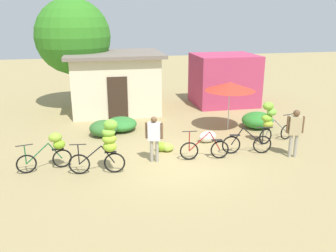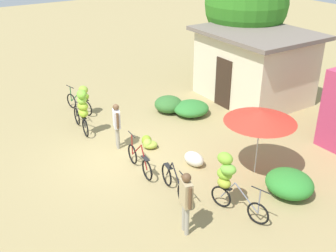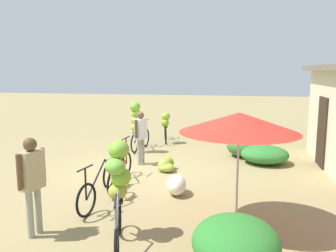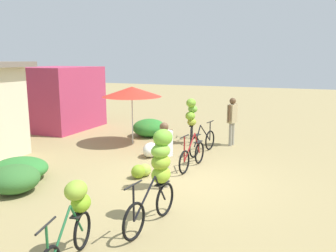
{
  "view_description": "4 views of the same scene",
  "coord_description": "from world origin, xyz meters",
  "px_view_note": "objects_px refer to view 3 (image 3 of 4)",
  "views": [
    {
      "loc": [
        -2.53,
        -10.73,
        4.74
      ],
      "look_at": [
        -0.09,
        0.89,
        0.97
      ],
      "focal_mm": 38.35,
      "sensor_mm": 36.0,
      "label": 1
    },
    {
      "loc": [
        10.33,
        -5.05,
        6.71
      ],
      "look_at": [
        0.85,
        1.11,
        1.17
      ],
      "focal_mm": 43.97,
      "sensor_mm": 36.0,
      "label": 2
    },
    {
      "loc": [
        8.96,
        2.8,
        2.74
      ],
      "look_at": [
        -0.11,
        1.06,
        1.27
      ],
      "focal_mm": 37.16,
      "sensor_mm": 36.0,
      "label": 3
    },
    {
      "loc": [
        -7.93,
        -2.94,
        2.99
      ],
      "look_at": [
        1.0,
        0.74,
        1.14
      ],
      "focal_mm": 37.68,
      "sensor_mm": 36.0,
      "label": 4
    }
  ],
  "objects_px": {
    "bicycle_rightmost": "(118,182)",
    "person_vendor": "(141,132)",
    "market_umbrella": "(239,122)",
    "person_bystander": "(32,176)",
    "bicycle_center_loaded": "(118,168)",
    "bicycle_leftmost": "(165,124)",
    "bicycle_by_shop": "(101,189)",
    "bicycle_near_pile": "(137,122)",
    "banana_pile_on_ground": "(166,165)",
    "produce_sack": "(176,185)"
  },
  "relations": [
    {
      "from": "banana_pile_on_ground",
      "to": "produce_sack",
      "type": "distance_m",
      "value": 1.87
    },
    {
      "from": "bicycle_near_pile",
      "to": "produce_sack",
      "type": "distance_m",
      "value": 4.42
    },
    {
      "from": "bicycle_near_pile",
      "to": "bicycle_rightmost",
      "type": "xyz_separation_m",
      "value": [
        6.08,
        1.42,
        -0.04
      ]
    },
    {
      "from": "banana_pile_on_ground",
      "to": "produce_sack",
      "type": "xyz_separation_m",
      "value": [
        1.77,
        0.59,
        0.07
      ]
    },
    {
      "from": "banana_pile_on_ground",
      "to": "market_umbrella",
      "type": "bearing_deg",
      "value": 31.59
    },
    {
      "from": "bicycle_by_shop",
      "to": "person_bystander",
      "type": "relative_size",
      "value": 1.04
    },
    {
      "from": "market_umbrella",
      "to": "bicycle_leftmost",
      "type": "xyz_separation_m",
      "value": [
        -6.83,
        -2.66,
        -1.14
      ]
    },
    {
      "from": "bicycle_near_pile",
      "to": "person_bystander",
      "type": "distance_m",
      "value": 6.24
    },
    {
      "from": "bicycle_center_loaded",
      "to": "bicycle_by_shop",
      "type": "relative_size",
      "value": 0.97
    },
    {
      "from": "market_umbrella",
      "to": "bicycle_near_pile",
      "type": "height_order",
      "value": "market_umbrella"
    },
    {
      "from": "bicycle_near_pile",
      "to": "bicycle_rightmost",
      "type": "relative_size",
      "value": 1.05
    },
    {
      "from": "bicycle_leftmost",
      "to": "bicycle_by_shop",
      "type": "bearing_deg",
      "value": -0.28
    },
    {
      "from": "market_umbrella",
      "to": "produce_sack",
      "type": "relative_size",
      "value": 2.97
    },
    {
      "from": "bicycle_center_loaded",
      "to": "bicycle_by_shop",
      "type": "height_order",
      "value": "bicycle_center_loaded"
    },
    {
      "from": "bicycle_center_loaded",
      "to": "bicycle_rightmost",
      "type": "bearing_deg",
      "value": 19.14
    },
    {
      "from": "market_umbrella",
      "to": "produce_sack",
      "type": "height_order",
      "value": "market_umbrella"
    },
    {
      "from": "bicycle_by_shop",
      "to": "person_vendor",
      "type": "bearing_deg",
      "value": -178.81
    },
    {
      "from": "bicycle_by_shop",
      "to": "bicycle_near_pile",
      "type": "bearing_deg",
      "value": -172.66
    },
    {
      "from": "bicycle_near_pile",
      "to": "bicycle_center_loaded",
      "type": "bearing_deg",
      "value": 7.64
    },
    {
      "from": "bicycle_center_loaded",
      "to": "bicycle_rightmost",
      "type": "xyz_separation_m",
      "value": [
        2.85,
        0.99,
        0.62
      ]
    },
    {
      "from": "bicycle_near_pile",
      "to": "market_umbrella",
      "type": "bearing_deg",
      "value": 32.63
    },
    {
      "from": "bicycle_center_loaded",
      "to": "bicycle_by_shop",
      "type": "distance_m",
      "value": 1.62
    },
    {
      "from": "person_bystander",
      "to": "market_umbrella",
      "type": "bearing_deg",
      "value": 107.83
    },
    {
      "from": "market_umbrella",
      "to": "bicycle_center_loaded",
      "type": "xyz_separation_m",
      "value": [
        -1.94,
        -2.88,
        -1.5
      ]
    },
    {
      "from": "bicycle_by_shop",
      "to": "produce_sack",
      "type": "bearing_deg",
      "value": 125.37
    },
    {
      "from": "bicycle_center_loaded",
      "to": "person_bystander",
      "type": "distance_m",
      "value": 3.11
    },
    {
      "from": "bicycle_leftmost",
      "to": "person_bystander",
      "type": "xyz_separation_m",
      "value": [
        7.9,
        -0.66,
        0.31
      ]
    },
    {
      "from": "bicycle_leftmost",
      "to": "produce_sack",
      "type": "bearing_deg",
      "value": 13.71
    },
    {
      "from": "bicycle_center_loaded",
      "to": "person_vendor",
      "type": "height_order",
      "value": "person_vendor"
    },
    {
      "from": "banana_pile_on_ground",
      "to": "person_bystander",
      "type": "relative_size",
      "value": 0.46
    },
    {
      "from": "market_umbrella",
      "to": "person_bystander",
      "type": "xyz_separation_m",
      "value": [
        1.07,
        -3.32,
        -0.83
      ]
    },
    {
      "from": "banana_pile_on_ground",
      "to": "bicycle_center_loaded",
      "type": "bearing_deg",
      "value": -40.49
    },
    {
      "from": "bicycle_rightmost",
      "to": "person_vendor",
      "type": "relative_size",
      "value": 1.05
    },
    {
      "from": "produce_sack",
      "to": "person_bystander",
      "type": "distance_m",
      "value": 3.21
    },
    {
      "from": "person_vendor",
      "to": "bicycle_by_shop",
      "type": "bearing_deg",
      "value": 1.19
    },
    {
      "from": "bicycle_by_shop",
      "to": "person_vendor",
      "type": "xyz_separation_m",
      "value": [
        -3.29,
        -0.07,
        0.59
      ]
    },
    {
      "from": "market_umbrella",
      "to": "bicycle_leftmost",
      "type": "bearing_deg",
      "value": -158.75
    },
    {
      "from": "bicycle_near_pile",
      "to": "person_bystander",
      "type": "xyz_separation_m",
      "value": [
        6.24,
        -0.0,
        0.01
      ]
    },
    {
      "from": "bicycle_leftmost",
      "to": "bicycle_by_shop",
      "type": "height_order",
      "value": "bicycle_leftmost"
    },
    {
      "from": "bicycle_rightmost",
      "to": "person_bystander",
      "type": "relative_size",
      "value": 0.98
    },
    {
      "from": "bicycle_center_loaded",
      "to": "person_bystander",
      "type": "xyz_separation_m",
      "value": [
        3.01,
        -0.44,
        0.67
      ]
    },
    {
      "from": "bicycle_by_shop",
      "to": "person_bystander",
      "type": "distance_m",
      "value": 1.67
    },
    {
      "from": "bicycle_leftmost",
      "to": "bicycle_near_pile",
      "type": "xyz_separation_m",
      "value": [
        1.66,
        -0.65,
        0.3
      ]
    },
    {
      "from": "market_umbrella",
      "to": "bicycle_by_shop",
      "type": "relative_size",
      "value": 1.2
    },
    {
      "from": "bicycle_by_shop",
      "to": "produce_sack",
      "type": "distance_m",
      "value": 1.7
    },
    {
      "from": "bicycle_rightmost",
      "to": "produce_sack",
      "type": "distance_m",
      "value": 2.42
    },
    {
      "from": "produce_sack",
      "to": "person_vendor",
      "type": "xyz_separation_m",
      "value": [
        -2.31,
        -1.45,
        0.73
      ]
    },
    {
      "from": "bicycle_center_loaded",
      "to": "produce_sack",
      "type": "distance_m",
      "value": 1.69
    },
    {
      "from": "market_umbrella",
      "to": "bicycle_rightmost",
      "type": "relative_size",
      "value": 1.27
    },
    {
      "from": "bicycle_leftmost",
      "to": "banana_pile_on_ground",
      "type": "distance_m",
      "value": 3.86
    }
  ]
}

